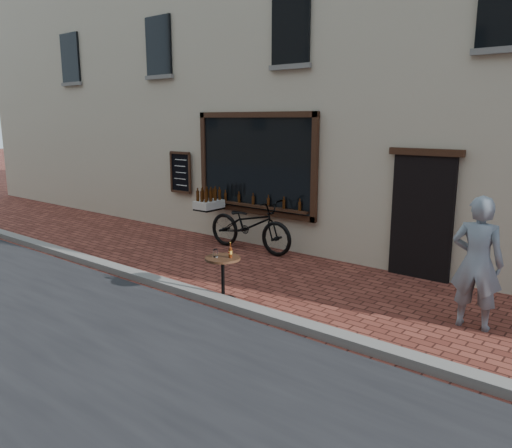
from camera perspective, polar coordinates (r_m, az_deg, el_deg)
The scene contains 6 objects.
ground at distance 7.74m, azimuth -5.34°, elevation -9.49°, with size 90.00×90.00×0.00m, color #57251C.
kerb at distance 7.85m, azimuth -4.32°, elevation -8.69°, with size 90.00×0.25×0.12m, color slate.
shop_building at distance 12.87m, azimuth 16.34°, elevation 21.22°, with size 28.00×6.20×10.00m.
cargo_bicycle at distance 10.82m, azimuth -0.88°, elevation 0.01°, with size 2.53×0.80×1.23m.
bistro_table at distance 7.83m, azimuth -3.80°, elevation -5.25°, with size 0.56×0.56×0.96m.
pedestrian at distance 7.37m, azimuth 23.94°, elevation -4.07°, with size 0.67×0.44×1.84m, color gray.
Camera 1 is at (5.06, -5.13, 2.82)m, focal length 35.00 mm.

